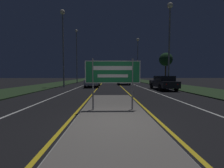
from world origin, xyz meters
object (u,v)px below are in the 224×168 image
object	(u,v)px
highway_sign	(113,74)
car_approaching_0	(93,81)
car_receding_0	(163,83)
car_receding_3	(126,78)
car_receding_2	(119,78)
streetlight_left_far	(77,50)
streetlight_right_far	(138,52)
streetlight_left_near	(63,34)
car_receding_1	(124,80)
streetlight_right_near	(170,29)

from	to	relation	value
highway_sign	car_approaching_0	size ratio (longest dim) A/B	0.49
car_receding_0	car_receding_3	distance (m)	35.47
highway_sign	car_receding_2	distance (m)	32.03
streetlight_left_far	car_receding_0	xyz separation A→B (m)	(12.20, -13.30, -5.61)
car_receding_0	streetlight_left_far	bearing A→B (deg)	132.53
car_receding_2	car_approaching_0	bearing A→B (deg)	-104.95
highway_sign	car_receding_3	distance (m)	45.61
streetlight_right_far	car_receding_0	xyz separation A→B (m)	(-0.80, -18.91, -6.30)
streetlight_left_near	car_receding_1	distance (m)	11.76
streetlight_right_far	car_receding_0	bearing A→B (deg)	-92.43
car_receding_1	streetlight_left_far	bearing A→B (deg)	154.11
highway_sign	car_receding_2	size ratio (longest dim) A/B	0.55
car_receding_0	streetlight_left_near	bearing A→B (deg)	162.26
streetlight_right_near	car_receding_0	world-z (taller)	streetlight_right_near
highway_sign	streetlight_left_near	bearing A→B (deg)	114.45
streetlight_right_far	car_receding_0	distance (m)	19.94
streetlight_right_far	car_approaching_0	size ratio (longest dim) A/B	2.10
highway_sign	car_receding_1	distance (m)	18.97
streetlight_left_near	streetlight_right_near	bearing A→B (deg)	-14.76
highway_sign	streetlight_right_near	xyz separation A→B (m)	(6.55, 10.23, 5.02)
streetlight_right_far	car_receding_3	size ratio (longest dim) A/B	2.46
streetlight_right_near	car_receding_3	distance (m)	35.51
highway_sign	car_receding_0	size ratio (longest dim) A/B	0.49
car_receding_2	car_receding_3	bearing A→B (deg)	75.54
streetlight_right_near	car_receding_3	bearing A→B (deg)	91.20
highway_sign	streetlight_right_near	size ratio (longest dim) A/B	0.25
car_receding_2	car_receding_3	xyz separation A→B (m)	(3.43, 13.29, -0.06)
streetlight_left_near	car_receding_1	bearing A→B (deg)	31.61
highway_sign	car_receding_3	xyz separation A→B (m)	(5.82, 45.22, -0.95)
streetlight_right_near	highway_sign	bearing A→B (deg)	-122.65
streetlight_right_far	car_receding_2	xyz separation A→B (m)	(-4.20, 3.27, -6.32)
streetlight_right_near	streetlight_right_far	world-z (taller)	streetlight_right_far
streetlight_left_far	car_approaching_0	world-z (taller)	streetlight_left_far
car_receding_1	streetlight_left_near	bearing A→B (deg)	-148.39
highway_sign	car_approaching_0	distance (m)	14.35
car_receding_2	car_approaching_0	xyz separation A→B (m)	(-4.75, -17.80, 0.02)
streetlight_right_near	streetlight_right_far	xyz separation A→B (m)	(0.04, 18.43, 0.42)
streetlight_right_near	streetlight_right_far	distance (m)	18.44
streetlight_left_near	streetlight_left_far	world-z (taller)	streetlight_left_far
streetlight_right_far	car_receding_2	world-z (taller)	streetlight_right_far
car_receding_3	streetlight_right_near	bearing A→B (deg)	-88.80
streetlight_left_far	car_receding_0	size ratio (longest dim) A/B	2.15
streetlight_left_far	car_receding_2	xyz separation A→B (m)	(8.80, 8.88, -5.63)
car_receding_2	highway_sign	bearing A→B (deg)	-94.28
highway_sign	streetlight_right_far	bearing A→B (deg)	77.05
streetlight_left_far	car_receding_2	size ratio (longest dim) A/B	2.38
car_receding_0	car_approaching_0	xyz separation A→B (m)	(-8.15, 4.38, 0.00)
highway_sign	car_receding_0	distance (m)	11.37
car_receding_3	streetlight_left_far	bearing A→B (deg)	-118.88
streetlight_left_near	streetlight_right_far	size ratio (longest dim) A/B	0.99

